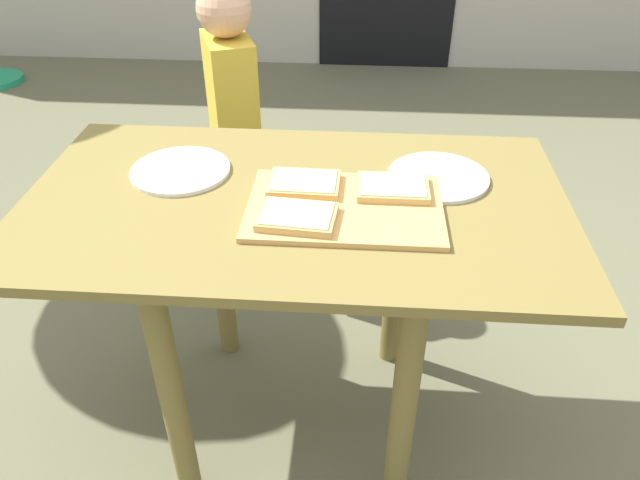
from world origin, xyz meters
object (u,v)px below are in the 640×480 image
pizza_slice_far_left (304,183)px  pizza_slice_far_right (393,187)px  cutting_board (345,207)px  plate_white_left (180,170)px  plate_white_right (438,177)px  child_left (234,118)px  dining_table (296,246)px  pizza_slice_near_left (297,216)px

pizza_slice_far_left → pizza_slice_far_right: 0.20m
pizza_slice_far_left → pizza_slice_far_right: same height
cutting_board → plate_white_left: (-0.40, 0.14, -0.00)m
plate_white_right → child_left: size_ratio=0.23×
dining_table → child_left: size_ratio=1.16×
pizza_slice_far_right → child_left: bearing=125.5°
pizza_slice_far_left → plate_white_left: (-0.31, 0.07, -0.02)m
cutting_board → pizza_slice_near_left: (-0.10, -0.07, 0.02)m
pizza_slice_near_left → plate_white_right: size_ratio=0.71×
dining_table → plate_white_left: plate_white_left is taller
child_left → pizza_slice_far_left: bearing=-66.4°
plate_white_left → child_left: (-0.01, 0.64, -0.15)m
plate_white_left → dining_table: bearing=-18.8°
pizza_slice_far_right → child_left: (-0.51, 0.72, -0.17)m
pizza_slice_far_right → plate_white_right: bearing=38.3°
pizza_slice_far_right → plate_white_left: bearing=171.8°
pizza_slice_near_left → plate_white_right: pizza_slice_near_left is taller
dining_table → pizza_slice_near_left: 0.19m
pizza_slice_far_right → child_left: child_left is taller
dining_table → child_left: child_left is taller
pizza_slice_far_left → child_left: child_left is taller
dining_table → cutting_board: size_ratio=2.89×
pizza_slice_near_left → dining_table: bearing=99.3°
dining_table → plate_white_left: bearing=161.2°
plate_white_left → cutting_board: bearing=-19.1°
plate_white_left → child_left: child_left is taller
plate_white_right → plate_white_left: 0.62m
pizza_slice_far_right → plate_white_left: (-0.51, 0.07, -0.02)m
pizza_slice_far_right → plate_white_right: pizza_slice_far_right is taller
plate_white_right → child_left: child_left is taller
pizza_slice_far_left → child_left: size_ratio=0.15×
pizza_slice_far_right → child_left: 0.90m
pizza_slice_far_left → plate_white_left: pizza_slice_far_left is taller
pizza_slice_near_left → plate_white_left: bearing=145.8°
cutting_board → pizza_slice_near_left: size_ratio=2.50×
cutting_board → pizza_slice_near_left: 0.12m
dining_table → child_left: bearing=111.5°
pizza_slice_near_left → pizza_slice_far_left: 0.14m
cutting_board → pizza_slice_far_right: (0.10, 0.07, 0.02)m
cutting_board → plate_white_left: bearing=160.9°
pizza_slice_near_left → plate_white_left: 0.37m
cutting_board → pizza_slice_far_left: size_ratio=2.62×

